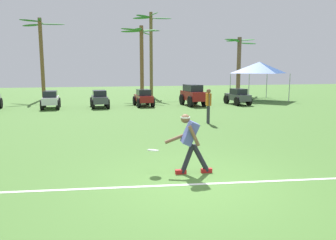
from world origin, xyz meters
The scene contains 15 objects.
ground_plane centered at (0.00, 0.00, 0.00)m, with size 80.00×80.00×0.00m, color #46732F.
field_line_paint centered at (0.00, -0.08, 0.00)m, with size 26.70×0.09×0.01m, color white.
frisbee_thrower centered at (-0.01, 0.68, 0.80)m, with size 1.10×0.51×1.41m.
frisbee_in_flight centered at (-0.83, 0.94, 0.54)m, with size 0.38×0.38×0.07m.
teammate_near_sideline centered at (2.86, 7.34, 0.94)m, with size 0.25×0.50×1.56m.
parked_car_slot_c centered at (-4.72, 14.91, 0.56)m, with size 1.18×2.24×1.10m.
parked_car_slot_d centered at (-1.75, 14.78, 0.56)m, with size 1.20×2.25×1.10m.
parked_car_slot_e centered at (1.10, 14.99, 0.56)m, with size 1.19×2.24×1.10m.
parked_car_slot_f centered at (4.38, 14.53, 0.74)m, with size 1.34×2.42×1.40m.
parked_car_slot_g centered at (7.58, 14.43, 0.56)m, with size 1.22×2.26×1.10m.
palm_tree_far_left centered at (-6.07, 22.02, 3.86)m, with size 3.55×2.94×6.44m.
palm_tree_left_of_centre centered at (1.80, 20.37, 3.67)m, with size 3.32×3.22×5.87m.
palm_tree_right_of_centre centered at (2.99, 22.56, 4.36)m, with size 3.37×3.19×7.30m.
palm_tree_far_right centered at (11.41, 22.60, 3.14)m, with size 3.52×2.97×5.37m.
event_tent centered at (10.55, 17.07, 2.54)m, with size 3.47×3.47×2.98m.
Camera 1 is at (-2.18, -6.43, 2.43)m, focal length 35.00 mm.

